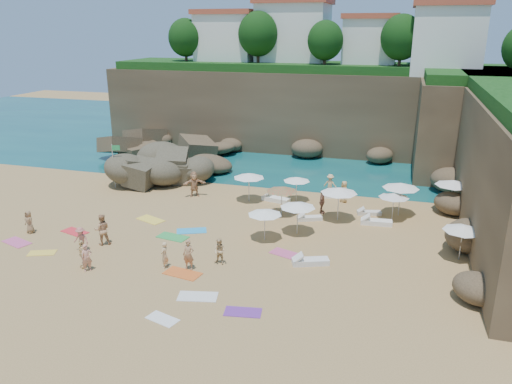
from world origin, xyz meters
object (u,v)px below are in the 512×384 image
(parasol_1, at_px, (297,179))
(parasol_2, at_px, (339,190))
(rock_outcrop, at_px, (160,181))
(person_stand_6, at_px, (164,255))
(parasol_0, at_px, (249,175))
(lounger_0, at_px, (336,195))
(person_stand_2, at_px, (330,184))
(person_stand_3, at_px, (322,202))
(flag_pole, at_px, (114,160))
(person_stand_4, at_px, (344,192))
(person_stand_1, at_px, (102,230))
(person_stand_5, at_px, (194,184))
(person_stand_0, at_px, (87,258))

(parasol_1, relative_size, parasol_2, 0.81)
(rock_outcrop, distance_m, person_stand_6, 16.13)
(parasol_0, bearing_deg, lounger_0, 24.16)
(lounger_0, xyz_separation_m, person_stand_2, (-0.57, 0.70, 0.64))
(parasol_2, relative_size, person_stand_3, 1.45)
(flag_pole, xyz_separation_m, parasol_1, (14.53, 0.86, -0.57))
(person_stand_4, bearing_deg, person_stand_1, -74.25)
(parasol_0, bearing_deg, flag_pole, 179.26)
(person_stand_5, bearing_deg, person_stand_4, -24.41)
(person_stand_4, height_order, person_stand_6, person_stand_4)
(person_stand_3, bearing_deg, lounger_0, -5.98)
(parasol_2, bearing_deg, person_stand_6, -129.63)
(person_stand_1, bearing_deg, person_stand_6, 128.31)
(lounger_0, height_order, person_stand_0, person_stand_0)
(person_stand_3, xyz_separation_m, person_stand_5, (-9.90, 0.92, 0.12))
(person_stand_5, bearing_deg, person_stand_0, -126.45)
(lounger_0, relative_size, person_stand_2, 1.18)
(person_stand_3, bearing_deg, person_stand_6, 148.93)
(rock_outcrop, xyz_separation_m, parasol_2, (15.43, -4.69, 2.10))
(person_stand_3, bearing_deg, rock_outcrop, 76.73)
(flag_pole, height_order, person_stand_6, flag_pole)
(person_stand_2, height_order, person_stand_4, person_stand_4)
(rock_outcrop, height_order, person_stand_5, person_stand_5)
(lounger_0, distance_m, person_stand_2, 1.11)
(person_stand_0, height_order, person_stand_1, person_stand_1)
(parasol_1, distance_m, person_stand_3, 3.12)
(flag_pole, height_order, parasol_1, flag_pole)
(parasol_1, height_order, person_stand_1, person_stand_1)
(flag_pole, height_order, person_stand_5, flag_pole)
(person_stand_4, distance_m, person_stand_6, 15.48)
(person_stand_2, bearing_deg, person_stand_5, 27.43)
(person_stand_1, bearing_deg, parasol_1, -163.06)
(parasol_1, height_order, lounger_0, parasol_1)
(parasol_1, xyz_separation_m, person_stand_3, (2.24, -2.00, -0.87))
(parasol_0, xyz_separation_m, person_stand_2, (5.48, 3.42, -1.19))
(person_stand_1, relative_size, person_stand_5, 0.99)
(person_stand_1, height_order, person_stand_3, person_stand_1)
(person_stand_3, height_order, person_stand_6, person_stand_3)
(parasol_0, distance_m, person_stand_3, 5.78)
(person_stand_6, bearing_deg, parasol_1, 160.94)
(rock_outcrop, bearing_deg, person_stand_5, -32.86)
(person_stand_0, distance_m, person_stand_4, 18.83)
(lounger_0, bearing_deg, person_stand_0, -141.78)
(parasol_1, bearing_deg, person_stand_5, -171.98)
(flag_pole, relative_size, parasol_1, 1.82)
(rock_outcrop, height_order, parasol_1, parasol_1)
(person_stand_1, distance_m, person_stand_2, 17.53)
(rock_outcrop, height_order, flag_pole, flag_pole)
(flag_pole, relative_size, lounger_0, 1.93)
(person_stand_2, bearing_deg, parasol_0, 39.73)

